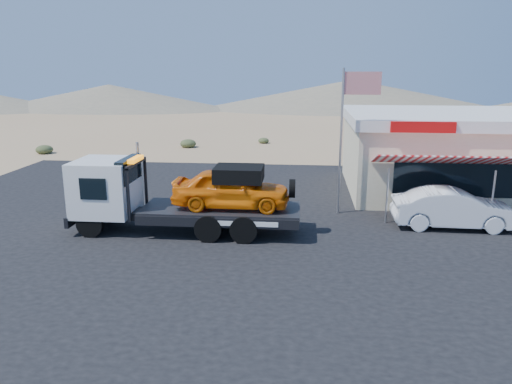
# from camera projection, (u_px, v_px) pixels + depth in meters

# --- Properties ---
(ground) EXTENTS (120.00, 120.00, 0.00)m
(ground) POSITION_uv_depth(u_px,v_px,m) (209.00, 247.00, 17.30)
(ground) COLOR #A1815B
(ground) RESTS_ON ground
(asphalt_lot) EXTENTS (32.00, 24.00, 0.02)m
(asphalt_lot) POSITION_uv_depth(u_px,v_px,m) (272.00, 222.00, 20.01)
(asphalt_lot) COLOR black
(asphalt_lot) RESTS_ON ground
(tow_truck) EXTENTS (8.37, 2.48, 2.80)m
(tow_truck) POSITION_uv_depth(u_px,v_px,m) (180.00, 193.00, 18.53)
(tow_truck) COLOR black
(tow_truck) RESTS_ON asphalt_lot
(white_sedan) EXTENTS (4.60, 1.68, 1.51)m
(white_sedan) POSITION_uv_depth(u_px,v_px,m) (453.00, 209.00, 19.13)
(white_sedan) COLOR silver
(white_sedan) RESTS_ON asphalt_lot
(jerky_store) EXTENTS (10.40, 9.97, 3.90)m
(jerky_store) POSITION_uv_depth(u_px,v_px,m) (453.00, 152.00, 24.50)
(jerky_store) COLOR beige
(jerky_store) RESTS_ON asphalt_lot
(flagpole) EXTENTS (1.55, 0.10, 6.00)m
(flagpole) POSITION_uv_depth(u_px,v_px,m) (347.00, 125.00, 20.27)
(flagpole) COLOR #99999E
(flagpole) RESTS_ON asphalt_lot
(desert_scrub) EXTENTS (21.19, 32.15, 0.66)m
(desert_scrub) POSITION_uv_depth(u_px,v_px,m) (9.00, 169.00, 28.84)
(desert_scrub) COLOR #334022
(desert_scrub) RESTS_ON ground
(distant_hills) EXTENTS (126.00, 48.00, 4.20)m
(distant_hills) POSITION_uv_depth(u_px,v_px,m) (213.00, 96.00, 70.95)
(distant_hills) COLOR #726B59
(distant_hills) RESTS_ON ground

